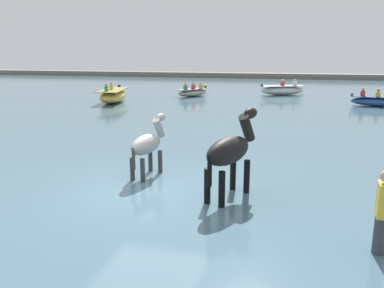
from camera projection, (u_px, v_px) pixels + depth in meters
ground_plane at (148, 199)px, 9.17m from camera, size 120.00×120.00×0.00m
water_surface at (220, 122)px, 18.59m from camera, size 90.00×90.00×0.25m
horse_lead_black at (230, 152)px, 8.37m from camera, size 1.09×1.92×2.13m
horse_trailing_grey at (148, 145)px, 9.89m from camera, size 0.66×1.64×1.77m
boat_distant_west at (377, 101)px, 22.85m from camera, size 3.02×1.39×1.03m
boat_mid_channel at (113, 96)px, 24.63m from camera, size 2.18×4.15×1.29m
boat_far_offshore at (193, 92)px, 27.98m from camera, size 2.21×2.74×1.01m
boat_near_port at (282, 90)px, 28.89m from camera, size 3.49×2.35×1.16m
person_onlooker_right at (382, 217)px, 6.03m from camera, size 0.22×0.33×1.63m
far_shoreline at (263, 77)px, 47.79m from camera, size 80.00×2.40×0.85m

